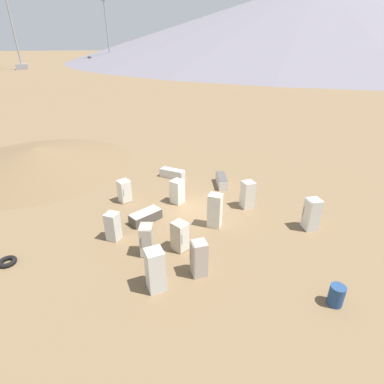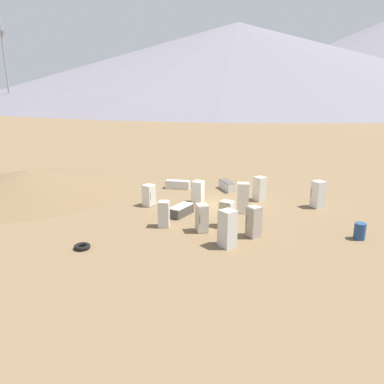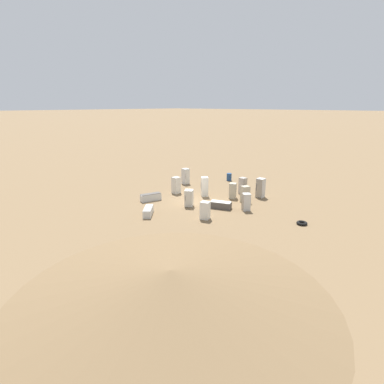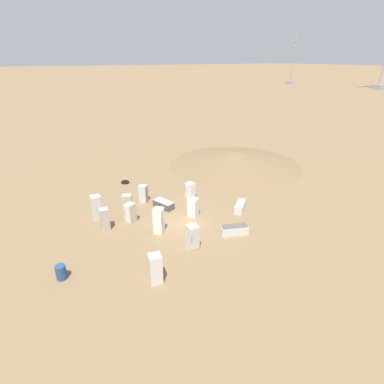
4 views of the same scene
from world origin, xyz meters
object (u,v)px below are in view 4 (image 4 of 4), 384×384
Objects in this scene: discarded_fridge_5 at (159,221)px; discarded_fridge_6 at (127,204)px; discarded_fridge_3 at (193,207)px; discarded_fridge_1 at (105,219)px; discarded_fridge_9 at (190,190)px; discarded_fridge_4 at (193,237)px; rusty_barrel at (61,272)px; discarded_fridge_11 at (164,204)px; discarded_fridge_8 at (234,230)px; discarded_fridge_0 at (97,207)px; discarded_fridge_12 at (143,194)px; scrap_tire at (125,182)px; power_pylon_3 at (292,68)px; power_pylon_2 at (384,63)px; discarded_fridge_10 at (240,206)px; discarded_fridge_2 at (130,213)px; discarded_fridge_7 at (155,268)px.

discarded_fridge_6 is at bearing -123.73° from discarded_fridge_5.
discarded_fridge_3 is 0.98× the size of discarded_fridge_6.
discarded_fridge_1 is 8.15m from discarded_fridge_9.
discarded_fridge_4 reaches higher than discarded_fridge_9.
discarded_fridge_9 is 1.64× the size of rusty_barrel.
discarded_fridge_11 is 2.24× the size of rusty_barrel.
discarded_fridge_8 is (-4.56, 2.81, -0.62)m from discarded_fridge_5.
discarded_fridge_6 is (-2.34, 0.26, -0.17)m from discarded_fridge_0.
discarded_fridge_12 is at bearing -85.59° from discarded_fridge_4.
discarded_fridge_5 is 10.27m from scrap_tire.
power_pylon_3 is 25.48× the size of rusty_barrel.
rusty_barrel is at bearing -32.33° from discarded_fridge_5.
power_pylon_3 is 146.82m from rusty_barrel.
discarded_fridge_5 is at bearing 85.89° from scrap_tire.
power_pylon_2 reaches higher than discarded_fridge_10.
discarded_fridge_2 reaches higher than scrap_tire.
discarded_fridge_8 is at bearing 27.18° from power_pylon_2.
discarded_fridge_10 is 1.21× the size of discarded_fridge_12.
discarded_fridge_3 is 10.52m from rusty_barrel.
discarded_fridge_1 is 7.08m from discarded_fridge_7.
discarded_fridge_8 is 13.57m from scrap_tire.
discarded_fridge_7 is at bearing 78.77° from scrap_tire.
discarded_fridge_3 reaches higher than discarded_fridge_10.
discarded_fridge_4 reaches higher than discarded_fridge_1.
discarded_fridge_0 is 5.45m from discarded_fridge_5.
discarded_fridge_7 is (5.57, 5.63, 0.13)m from discarded_fridge_3.
discarded_fridge_0 is at bearing -34.06° from discarded_fridge_12.
power_pylon_2 reaches higher than discarded_fridge_11.
discarded_fridge_11 is 2.22m from discarded_fridge_12.
discarded_fridge_0 is 1.26× the size of discarded_fridge_12.
discarded_fridge_7 reaches higher than discarded_fridge_10.
discarded_fridge_5 reaches higher than discarded_fridge_0.
discarded_fridge_2 is at bearing 93.12° from discarded_fridge_7.
discarded_fridge_6 reaches higher than scrap_tire.
power_pylon_2 reaches higher than scrap_tire.
discarded_fridge_7 is at bearing -138.03° from discarded_fridge_11.
discarded_fridge_5 reaches higher than discarded_fridge_3.
discarded_fridge_9 reaches higher than discarded_fridge_8.
discarded_fridge_6 is at bearing -122.36° from discarded_fridge_8.
power_pylon_3 is 14.88× the size of discarded_fridge_12.
discarded_fridge_3 is 3.99m from discarded_fridge_8.
discarded_fridge_5 is 1.06× the size of discarded_fridge_10.
discarded_fridge_1 is at bearing 63.24° from scrap_tire.
discarded_fridge_8 is 2.32× the size of rusty_barrel.
discarded_fridge_12 is at bearing 53.20° from discarded_fridge_9.
discarded_fridge_6 reaches higher than rusty_barrel.
discarded_fridge_1 is 0.87× the size of discarded_fridge_5.
power_pylon_2 is 15.74× the size of discarded_fridge_11.
discarded_fridge_9 is at bearing 113.58° from discarded_fridge_12.
discarded_fridge_6 is at bearing 23.35° from power_pylon_2.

